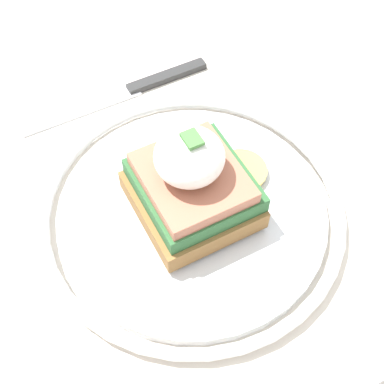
{
  "coord_description": "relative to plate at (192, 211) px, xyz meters",
  "views": [
    {
      "loc": [
        -0.2,
        0.1,
        1.13
      ],
      "look_at": [
        0.02,
        -0.01,
        0.78
      ],
      "focal_mm": 50.0,
      "sensor_mm": 36.0,
      "label": 1
    }
  ],
  "objects": [
    {
      "name": "dining_table",
      "position": [
        -0.02,
        0.01,
        -0.12
      ],
      "size": [
        1.15,
        0.69,
        0.75
      ],
      "color": "beige",
      "rests_on": "ground_plane"
    },
    {
      "name": "plate",
      "position": [
        0.0,
        0.0,
        0.0
      ],
      "size": [
        0.26,
        0.26,
        0.02
      ],
      "color": "silver",
      "rests_on": "dining_table"
    },
    {
      "name": "sandwich",
      "position": [
        0.0,
        -0.0,
        0.04
      ],
      "size": [
        0.09,
        0.12,
        0.09
      ],
      "color": "olive",
      "rests_on": "plate"
    },
    {
      "name": "knife",
      "position": [
        0.16,
        -0.02,
        -0.01
      ],
      "size": [
        0.02,
        0.2,
        0.01
      ],
      "color": "#2D2D2D",
      "rests_on": "dining_table"
    }
  ]
}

